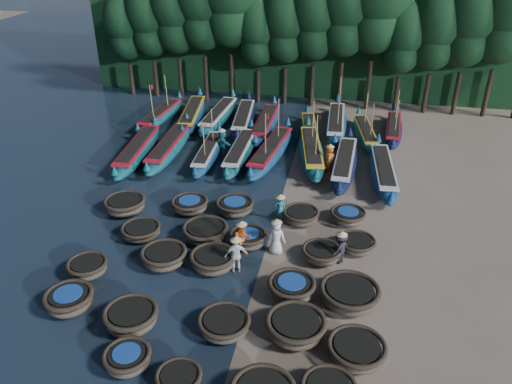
% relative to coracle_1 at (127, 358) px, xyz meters
% --- Properties ---
extents(ground, '(120.00, 120.00, 0.00)m').
position_rel_coracle_1_xyz_m(ground, '(3.53, 9.53, -0.40)').
color(ground, '#7A6859').
rests_on(ground, ground).
extents(foliage_wall, '(40.00, 3.00, 10.00)m').
position_rel_coracle_1_xyz_m(foliage_wall, '(3.53, 33.03, 4.60)').
color(foliage_wall, black).
rests_on(foliage_wall, ground).
extents(coracle_1, '(2.07, 2.07, 0.69)m').
position_rel_coracle_1_xyz_m(coracle_1, '(0.00, 0.00, 0.00)').
color(coracle_1, brown).
rests_on(coracle_1, ground).
extents(coracle_2, '(1.62, 1.62, 0.63)m').
position_rel_coracle_1_xyz_m(coracle_2, '(2.05, -0.48, -0.04)').
color(coracle_2, brown).
rests_on(coracle_2, ground).
extents(coracle_5, '(2.04, 2.04, 0.81)m').
position_rel_coracle_1_xyz_m(coracle_5, '(-3.53, 2.36, 0.07)').
color(coracle_5, brown).
rests_on(coracle_5, ground).
extents(coracle_6, '(2.50, 2.50, 0.82)m').
position_rel_coracle_1_xyz_m(coracle_6, '(-0.67, 1.91, 0.07)').
color(coracle_6, brown).
rests_on(coracle_6, ground).
extents(coracle_7, '(2.55, 2.55, 0.68)m').
position_rel_coracle_1_xyz_m(coracle_7, '(2.91, 2.32, -0.01)').
color(coracle_7, brown).
rests_on(coracle_7, ground).
extents(coracle_8, '(2.68, 2.68, 0.84)m').
position_rel_coracle_1_xyz_m(coracle_8, '(5.63, 2.60, 0.08)').
color(coracle_8, brown).
rests_on(coracle_8, ground).
extents(coracle_9, '(2.64, 2.64, 0.71)m').
position_rel_coracle_1_xyz_m(coracle_9, '(7.90, 1.93, 0.00)').
color(coracle_9, brown).
rests_on(coracle_9, ground).
extents(coracle_10, '(2.06, 2.06, 0.69)m').
position_rel_coracle_1_xyz_m(coracle_10, '(-3.90, 4.58, -0.00)').
color(coracle_10, brown).
rests_on(coracle_10, ground).
extents(coracle_11, '(2.15, 2.15, 0.79)m').
position_rel_coracle_1_xyz_m(coracle_11, '(-0.82, 5.91, 0.05)').
color(coracle_11, brown).
rests_on(coracle_11, ground).
extents(coracle_12, '(2.56, 2.56, 0.81)m').
position_rel_coracle_1_xyz_m(coracle_12, '(1.45, 6.05, 0.06)').
color(coracle_12, brown).
rests_on(coracle_12, ground).
extents(coracle_13, '(2.47, 2.47, 0.79)m').
position_rel_coracle_1_xyz_m(coracle_13, '(5.17, 4.86, 0.06)').
color(coracle_13, brown).
rests_on(coracle_13, ground).
extents(coracle_14, '(2.80, 2.80, 0.83)m').
position_rel_coracle_1_xyz_m(coracle_14, '(7.56, 4.86, 0.08)').
color(coracle_14, brown).
rests_on(coracle_14, ground).
extents(coracle_15, '(2.15, 2.15, 0.66)m').
position_rel_coracle_1_xyz_m(coracle_15, '(-2.73, 7.82, -0.02)').
color(coracle_15, brown).
rests_on(coracle_15, ground).
extents(coracle_16, '(2.29, 2.29, 0.81)m').
position_rel_coracle_1_xyz_m(coracle_16, '(0.47, 8.21, 0.07)').
color(coracle_16, brown).
rests_on(coracle_16, ground).
extents(coracle_17, '(1.87, 1.87, 0.73)m').
position_rel_coracle_1_xyz_m(coracle_17, '(2.63, 8.13, 0.03)').
color(coracle_17, brown).
rests_on(coracle_17, ground).
extents(coracle_18, '(2.08, 2.08, 0.68)m').
position_rel_coracle_1_xyz_m(coracle_18, '(6.20, 7.62, -0.01)').
color(coracle_18, brown).
rests_on(coracle_18, ground).
extents(coracle_19, '(2.05, 2.05, 0.63)m').
position_rel_coracle_1_xyz_m(coracle_19, '(7.78, 8.74, -0.04)').
color(coracle_19, brown).
rests_on(coracle_19, ground).
extents(coracle_20, '(2.26, 2.26, 0.82)m').
position_rel_coracle_1_xyz_m(coracle_20, '(-4.51, 9.94, 0.07)').
color(coracle_20, brown).
rests_on(coracle_20, ground).
extents(coracle_21, '(2.02, 2.02, 0.73)m').
position_rel_coracle_1_xyz_m(coracle_21, '(-1.12, 10.68, 0.02)').
color(coracle_21, brown).
rests_on(coracle_21, ground).
extents(coracle_22, '(2.51, 2.51, 0.74)m').
position_rel_coracle_1_xyz_m(coracle_22, '(1.30, 11.00, 0.03)').
color(coracle_22, brown).
rests_on(coracle_22, ground).
extents(coracle_23, '(1.94, 1.94, 0.70)m').
position_rel_coracle_1_xyz_m(coracle_23, '(4.89, 10.75, -0.00)').
color(coracle_23, brown).
rests_on(coracle_23, ground).
extents(coracle_24, '(1.88, 1.88, 0.67)m').
position_rel_coracle_1_xyz_m(coracle_24, '(7.30, 11.23, -0.01)').
color(coracle_24, brown).
rests_on(coracle_24, ground).
extents(long_boat_1, '(2.28, 8.77, 1.55)m').
position_rel_coracle_1_xyz_m(long_boat_1, '(-6.56, 16.59, 0.19)').
color(long_boat_1, '#10535A').
rests_on(long_boat_1, ground).
extents(long_boat_2, '(1.76, 8.82, 1.55)m').
position_rel_coracle_1_xyz_m(long_boat_2, '(-4.68, 17.49, 0.19)').
color(long_boat_2, '#10535A').
rests_on(long_boat_2, ground).
extents(long_boat_3, '(1.71, 7.47, 3.18)m').
position_rel_coracle_1_xyz_m(long_boat_3, '(-1.94, 17.27, 0.11)').
color(long_boat_3, navy).
rests_on(long_boat_3, ground).
extents(long_boat_4, '(1.48, 8.12, 1.43)m').
position_rel_coracle_1_xyz_m(long_boat_4, '(0.10, 17.74, 0.15)').
color(long_boat_4, '#10535A').
rests_on(long_boat_4, ground).
extents(long_boat_5, '(2.61, 8.85, 3.79)m').
position_rel_coracle_1_xyz_m(long_boat_5, '(2.08, 18.08, 0.20)').
color(long_boat_5, navy).
rests_on(long_boat_5, ground).
extents(long_boat_6, '(2.87, 8.63, 3.71)m').
position_rel_coracle_1_xyz_m(long_boat_6, '(4.69, 18.57, 0.19)').
color(long_boat_6, '#10535A').
rests_on(long_boat_6, ground).
extents(long_boat_7, '(1.85, 8.44, 1.49)m').
position_rel_coracle_1_xyz_m(long_boat_7, '(6.88, 17.20, 0.17)').
color(long_boat_7, '#10113E').
rests_on(long_boat_7, ground).
extents(long_boat_8, '(2.00, 8.35, 1.47)m').
position_rel_coracle_1_xyz_m(long_boat_8, '(9.22, 16.54, 0.16)').
color(long_boat_8, navy).
rests_on(long_boat_8, ground).
extents(long_boat_9, '(1.93, 8.08, 3.44)m').
position_rel_coracle_1_xyz_m(long_boat_9, '(-7.44, 23.19, 0.15)').
color(long_boat_9, '#10535A').
rests_on(long_boat_9, ground).
extents(long_boat_10, '(2.81, 8.85, 1.57)m').
position_rel_coracle_1_xyz_m(long_boat_10, '(-5.06, 23.71, 0.20)').
color(long_boat_10, navy).
rests_on(long_boat_10, ground).
extents(long_boat_11, '(1.87, 8.68, 1.53)m').
position_rel_coracle_1_xyz_m(long_boat_11, '(-3.01, 23.99, 0.18)').
color(long_boat_11, '#10535A').
rests_on(long_boat_11, ground).
extents(long_boat_12, '(2.36, 8.51, 1.51)m').
position_rel_coracle_1_xyz_m(long_boat_12, '(-0.99, 23.75, 0.17)').
color(long_boat_12, '#10113E').
rests_on(long_boat_12, ground).
extents(long_boat_13, '(1.51, 8.56, 1.51)m').
position_rel_coracle_1_xyz_m(long_boat_13, '(0.87, 22.95, 0.17)').
color(long_boat_13, navy).
rests_on(long_boat_13, ground).
extents(long_boat_14, '(2.33, 7.18, 1.28)m').
position_rel_coracle_1_xyz_m(long_boat_14, '(4.18, 22.51, 0.09)').
color(long_boat_14, '#10535A').
rests_on(long_boat_14, ground).
extents(long_boat_15, '(1.78, 8.86, 3.76)m').
position_rel_coracle_1_xyz_m(long_boat_15, '(5.99, 24.05, 0.20)').
color(long_boat_15, navy).
rests_on(long_boat_15, ground).
extents(long_boat_16, '(2.44, 7.37, 3.17)m').
position_rel_coracle_1_xyz_m(long_boat_16, '(8.14, 22.66, 0.10)').
color(long_boat_16, '#10535A').
rests_on(long_boat_16, ground).
extents(long_boat_17, '(1.74, 7.40, 3.15)m').
position_rel_coracle_1_xyz_m(long_boat_17, '(10.15, 23.91, 0.10)').
color(long_boat_17, '#10113E').
rests_on(long_boat_17, ground).
extents(fisherman_0, '(0.94, 0.69, 1.96)m').
position_rel_coracle_1_xyz_m(fisherman_0, '(4.05, 7.83, 0.53)').
color(fisherman_0, silver).
rests_on(fisherman_0, ground).
extents(fisherman_1, '(0.58, 0.52, 1.69)m').
position_rel_coracle_1_xyz_m(fisherman_1, '(3.81, 10.65, 0.47)').
color(fisherman_1, '#1B6B74').
rests_on(fisherman_1, ground).
extents(fisherman_2, '(1.06, 0.97, 1.97)m').
position_rel_coracle_1_xyz_m(fisherman_2, '(2.51, 7.33, 0.53)').
color(fisherman_2, '#D0561B').
rests_on(fisherman_2, ground).
extents(fisherman_3, '(1.08, 1.19, 1.80)m').
position_rel_coracle_1_xyz_m(fisherman_3, '(7.04, 7.60, 0.44)').
color(fisherman_3, black).
rests_on(fisherman_3, ground).
extents(fisherman_4, '(1.11, 0.78, 1.95)m').
position_rel_coracle_1_xyz_m(fisherman_4, '(2.53, 6.08, 0.53)').
color(fisherman_4, silver).
rests_on(fisherman_4, ground).
extents(fisherman_5, '(1.43, 1.62, 1.98)m').
position_rel_coracle_1_xyz_m(fisherman_5, '(-1.23, 18.26, 0.52)').
color(fisherman_5, '#1B6B74').
rests_on(fisherman_5, ground).
extents(fisherman_6, '(0.55, 0.84, 1.92)m').
position_rel_coracle_1_xyz_m(fisherman_6, '(5.93, 17.14, 0.52)').
color(fisherman_6, '#D0561B').
rests_on(fisherman_6, ground).
extents(tree_0, '(3.68, 3.68, 8.68)m').
position_rel_coracle_1_xyz_m(tree_0, '(-12.47, 29.53, 5.57)').
color(tree_0, black).
rests_on(tree_0, ground).
extents(tree_1, '(4.09, 4.09, 9.65)m').
position_rel_coracle_1_xyz_m(tree_1, '(-10.17, 29.53, 6.25)').
color(tree_1, black).
rests_on(tree_1, ground).
extents(tree_2, '(4.51, 4.51, 10.63)m').
position_rel_coracle_1_xyz_m(tree_2, '(-7.87, 29.53, 6.92)').
color(tree_2, black).
rests_on(tree_2, ground).
extents(tree_3, '(4.92, 4.92, 11.60)m').
position_rel_coracle_1_xyz_m(tree_3, '(-5.57, 29.53, 7.60)').
color(tree_3, black).
rests_on(tree_3, ground).
extents(tree_5, '(3.68, 3.68, 8.68)m').
position_rel_coracle_1_xyz_m(tree_5, '(-0.97, 29.53, 5.57)').
color(tree_5, black).
rests_on(tree_5, ground).
extents(tree_6, '(4.09, 4.09, 9.65)m').
position_rel_coracle_1_xyz_m(tree_6, '(1.33, 29.53, 6.25)').
color(tree_6, black).
rests_on(tree_6, ground).
extents(tree_7, '(4.51, 4.51, 10.63)m').
position_rel_coracle_1_xyz_m(tree_7, '(3.63, 29.53, 6.92)').
color(tree_7, black).
rests_on(tree_7, ground).
extents(tree_8, '(4.92, 4.92, 11.60)m').
position_rel_coracle_1_xyz_m(tree_8, '(5.93, 29.53, 7.60)').
color(tree_8, black).
rests_on(tree_8, ground).
extents(tree_10, '(3.68, 3.68, 8.68)m').
position_rel_coracle_1_xyz_m(tree_10, '(10.53, 29.53, 5.57)').
color(tree_10, black).
rests_on(tree_10, ground).
extents(tree_11, '(4.09, 4.09, 9.65)m').
position_rel_coracle_1_xyz_m(tree_11, '(12.83, 29.53, 6.25)').
color(tree_11, black).
rests_on(tree_11, ground).
extents(tree_12, '(4.51, 4.51, 10.63)m').
position_rel_coracle_1_xyz_m(tree_12, '(15.13, 29.53, 6.92)').
color(tree_12, black).
rests_on(tree_12, ground).
extents(tree_13, '(4.92, 4.92, 11.60)m').
position_rel_coracle_1_xyz_m(tree_13, '(17.43, 29.53, 7.60)').
color(tree_13, black).
rests_on(tree_13, ground).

